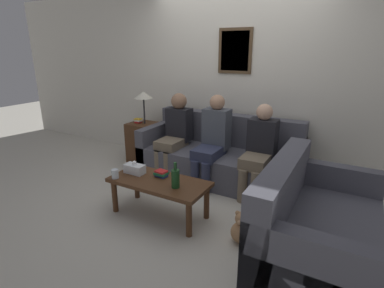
{
  "coord_description": "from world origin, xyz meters",
  "views": [
    {
      "loc": [
        1.59,
        -3.04,
        1.74
      ],
      "look_at": [
        -0.07,
        -0.11,
        0.66
      ],
      "focal_mm": 28.0,
      "sensor_mm": 36.0,
      "label": 1
    }
  ],
  "objects_px": {
    "person_middle": "(213,138)",
    "drinking_glass": "(115,174)",
    "teddy_bear": "(241,229)",
    "coffee_table": "(159,186)",
    "person_right": "(259,148)",
    "couch_side": "(314,229)",
    "wine_bottle": "(175,178)",
    "couch_main": "(219,157)",
    "person_left": "(175,131)"
  },
  "relations": [
    {
      "from": "person_middle",
      "to": "drinking_glass",
      "type": "bearing_deg",
      "value": -115.12
    },
    {
      "from": "drinking_glass",
      "to": "teddy_bear",
      "type": "bearing_deg",
      "value": 6.55
    },
    {
      "from": "coffee_table",
      "to": "person_right",
      "type": "relative_size",
      "value": 0.96
    },
    {
      "from": "couch_side",
      "to": "drinking_glass",
      "type": "xyz_separation_m",
      "value": [
        -1.99,
        -0.23,
        0.16
      ]
    },
    {
      "from": "couch_side",
      "to": "wine_bottle",
      "type": "bearing_deg",
      "value": 94.35
    },
    {
      "from": "person_middle",
      "to": "couch_main",
      "type": "bearing_deg",
      "value": 87.03
    },
    {
      "from": "couch_side",
      "to": "person_middle",
      "type": "bearing_deg",
      "value": 55.2
    },
    {
      "from": "drinking_glass",
      "to": "person_right",
      "type": "xyz_separation_m",
      "value": [
        1.19,
        1.21,
        0.14
      ]
    },
    {
      "from": "couch_main",
      "to": "coffee_table",
      "type": "relative_size",
      "value": 2.01
    },
    {
      "from": "couch_main",
      "to": "wine_bottle",
      "type": "height_order",
      "value": "couch_main"
    },
    {
      "from": "drinking_glass",
      "to": "person_right",
      "type": "relative_size",
      "value": 0.09
    },
    {
      "from": "person_middle",
      "to": "person_right",
      "type": "height_order",
      "value": "person_middle"
    },
    {
      "from": "wine_bottle",
      "to": "person_middle",
      "type": "xyz_separation_m",
      "value": [
        -0.12,
        1.09,
        0.11
      ]
    },
    {
      "from": "drinking_glass",
      "to": "person_left",
      "type": "bearing_deg",
      "value": 92.33
    },
    {
      "from": "couch_main",
      "to": "person_left",
      "type": "distance_m",
      "value": 0.72
    },
    {
      "from": "drinking_glass",
      "to": "couch_main",
      "type": "bearing_deg",
      "value": 67.75
    },
    {
      "from": "couch_side",
      "to": "person_right",
      "type": "relative_size",
      "value": 1.33
    },
    {
      "from": "couch_main",
      "to": "person_left",
      "type": "height_order",
      "value": "person_left"
    },
    {
      "from": "coffee_table",
      "to": "wine_bottle",
      "type": "distance_m",
      "value": 0.3
    },
    {
      "from": "couch_side",
      "to": "wine_bottle",
      "type": "xyz_separation_m",
      "value": [
        -1.3,
        -0.1,
        0.21
      ]
    },
    {
      "from": "coffee_table",
      "to": "drinking_glass",
      "type": "distance_m",
      "value": 0.49
    },
    {
      "from": "couch_main",
      "to": "teddy_bear",
      "type": "xyz_separation_m",
      "value": [
        0.8,
        -1.26,
        -0.16
      ]
    },
    {
      "from": "person_left",
      "to": "person_middle",
      "type": "height_order",
      "value": "person_middle"
    },
    {
      "from": "couch_side",
      "to": "person_left",
      "type": "bearing_deg",
      "value": 62.67
    },
    {
      "from": "person_middle",
      "to": "person_right",
      "type": "distance_m",
      "value": 0.62
    },
    {
      "from": "teddy_bear",
      "to": "person_right",
      "type": "bearing_deg",
      "value": 100.28
    },
    {
      "from": "couch_main",
      "to": "person_left",
      "type": "relative_size",
      "value": 1.88
    },
    {
      "from": "couch_main",
      "to": "wine_bottle",
      "type": "xyz_separation_m",
      "value": [
        0.1,
        -1.29,
        0.22
      ]
    },
    {
      "from": "person_left",
      "to": "couch_main",
      "type": "bearing_deg",
      "value": 12.01
    },
    {
      "from": "person_left",
      "to": "person_right",
      "type": "height_order",
      "value": "person_left"
    },
    {
      "from": "couch_side",
      "to": "wine_bottle",
      "type": "height_order",
      "value": "couch_side"
    },
    {
      "from": "drinking_glass",
      "to": "person_right",
      "type": "distance_m",
      "value": 1.71
    },
    {
      "from": "couch_main",
      "to": "person_right",
      "type": "relative_size",
      "value": 1.93
    },
    {
      "from": "person_left",
      "to": "person_right",
      "type": "xyz_separation_m",
      "value": [
        1.25,
        -0.07,
        -0.02
      ]
    },
    {
      "from": "couch_side",
      "to": "person_middle",
      "type": "height_order",
      "value": "person_middle"
    },
    {
      "from": "couch_main",
      "to": "coffee_table",
      "type": "xyz_separation_m",
      "value": [
        -0.14,
        -1.23,
        0.05
      ]
    },
    {
      "from": "person_right",
      "to": "teddy_bear",
      "type": "bearing_deg",
      "value": -79.72
    },
    {
      "from": "wine_bottle",
      "to": "teddy_bear",
      "type": "distance_m",
      "value": 0.79
    },
    {
      "from": "teddy_bear",
      "to": "couch_main",
      "type": "bearing_deg",
      "value": 122.6
    },
    {
      "from": "teddy_bear",
      "to": "wine_bottle",
      "type": "bearing_deg",
      "value": -177.53
    },
    {
      "from": "couch_side",
      "to": "coffee_table",
      "type": "bearing_deg",
      "value": 91.64
    },
    {
      "from": "wine_bottle",
      "to": "drinking_glass",
      "type": "relative_size",
      "value": 2.69
    },
    {
      "from": "person_right",
      "to": "teddy_bear",
      "type": "relative_size",
      "value": 3.55
    },
    {
      "from": "person_left",
      "to": "teddy_bear",
      "type": "relative_size",
      "value": 3.64
    },
    {
      "from": "coffee_table",
      "to": "person_left",
      "type": "distance_m",
      "value": 1.23
    },
    {
      "from": "teddy_bear",
      "to": "couch_side",
      "type": "bearing_deg",
      "value": 6.52
    },
    {
      "from": "couch_side",
      "to": "person_right",
      "type": "height_order",
      "value": "person_right"
    },
    {
      "from": "couch_side",
      "to": "drinking_glass",
      "type": "height_order",
      "value": "couch_side"
    },
    {
      "from": "wine_bottle",
      "to": "person_left",
      "type": "height_order",
      "value": "person_left"
    },
    {
      "from": "person_middle",
      "to": "couch_side",
      "type": "bearing_deg",
      "value": -34.8
    }
  ]
}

